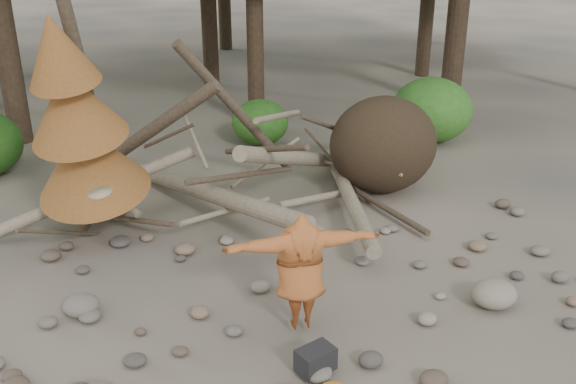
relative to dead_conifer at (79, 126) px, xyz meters
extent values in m
plane|color=#514C44|center=(3.12, -3.37, -2.11)|extent=(120.00, 120.00, 0.00)
ellipsoid|color=#332619|center=(5.72, 0.93, -1.12)|extent=(2.20, 1.87, 1.98)
cylinder|color=gray|center=(2.12, 0.33, -1.56)|extent=(2.61, 5.11, 1.08)
cylinder|color=gray|center=(3.92, 0.83, -1.21)|extent=(3.18, 3.71, 1.90)
cylinder|color=brown|center=(0.92, 1.23, -0.71)|extent=(3.08, 1.91, 2.49)
cylinder|color=gray|center=(4.72, 0.13, -1.76)|extent=(1.13, 4.98, 0.43)
cylinder|color=brown|center=(2.82, 1.43, -0.31)|extent=(2.39, 1.03, 2.89)
cylinder|color=gray|center=(0.12, 0.63, -1.41)|extent=(3.71, 0.86, 1.20)
cylinder|color=#4C3F30|center=(0.62, 0.13, -1.81)|extent=(1.52, 1.70, 0.49)
cylinder|color=gray|center=(3.32, 1.03, -1.31)|extent=(1.57, 0.85, 0.69)
cylinder|color=#4C3F30|center=(4.92, 1.53, -0.91)|extent=(1.92, 1.25, 1.10)
cylinder|color=gray|center=(1.92, 0.83, -0.61)|extent=(0.37, 1.42, 0.85)
cylinder|color=#4C3F30|center=(5.32, -0.17, -1.96)|extent=(0.79, 2.54, 0.12)
cylinder|color=gray|center=(2.32, -0.27, -1.66)|extent=(1.78, 1.11, 0.29)
cylinder|color=#4C3F30|center=(0.22, 0.43, 0.09)|extent=(0.67, 1.13, 4.35)
cone|color=brown|center=(0.06, 0.12, -0.61)|extent=(2.06, 2.13, 1.86)
cone|color=brown|center=(-0.05, -0.09, 0.39)|extent=(1.71, 1.78, 1.65)
cone|color=brown|center=(-0.14, -0.28, 1.29)|extent=(1.23, 1.30, 1.41)
ellipsoid|color=#2C621C|center=(3.92, 4.43, -1.55)|extent=(1.40, 1.40, 1.12)
ellipsoid|color=#367424|center=(8.12, 3.63, -1.31)|extent=(2.00, 2.00, 1.60)
imported|color=#A75525|center=(2.80, -3.39, -1.19)|extent=(2.09, 0.65, 1.68)
cylinder|color=#947F5E|center=(0.41, -3.46, 0.21)|extent=(0.34, 0.34, 0.10)
cube|color=black|center=(2.74, -4.34, -1.96)|extent=(0.54, 0.46, 0.31)
ellipsoid|color=gray|center=(5.68, -3.52, -1.91)|extent=(0.66, 0.60, 0.40)
ellipsoid|color=#696159|center=(-0.11, -2.28, -1.96)|extent=(0.51, 0.46, 0.31)
camera|label=1|loc=(0.82, -10.47, 3.09)|focal=40.00mm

